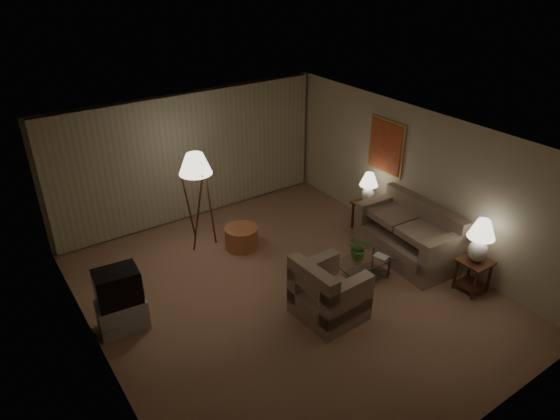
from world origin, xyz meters
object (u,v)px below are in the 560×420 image
at_px(table_lamp_far, 369,185).
at_px(vase, 358,260).
at_px(coffee_table, 363,267).
at_px(crt_tv, 117,287).
at_px(armchair, 329,294).
at_px(table_lamp_near, 481,237).
at_px(side_table_near, 473,270).
at_px(ottoman, 241,238).
at_px(tv_cabinet, 123,314).
at_px(floor_lamp, 198,198).
at_px(sofa, 407,238).
at_px(side_table_far, 366,211).

bearing_deg(table_lamp_far, vase, -137.61).
xyz_separation_m(coffee_table, crt_tv, (-3.87, 1.19, 0.50)).
relative_size(armchair, table_lamp_near, 1.38).
distance_m(side_table_near, ottoman, 4.24).
relative_size(crt_tv, ottoman, 1.05).
xyz_separation_m(coffee_table, tv_cabinet, (-3.87, 1.19, -0.03)).
distance_m(side_table_near, crt_tv, 5.76).
distance_m(tv_cabinet, floor_lamp, 2.71).
height_order(table_lamp_far, crt_tv, table_lamp_far).
distance_m(tv_cabinet, crt_tv, 0.52).
bearing_deg(crt_tv, table_lamp_far, 7.38).
bearing_deg(coffee_table, table_lamp_far, 45.45).
height_order(table_lamp_near, table_lamp_far, table_lamp_near).
xyz_separation_m(coffee_table, ottoman, (-1.18, 2.16, -0.06)).
bearing_deg(table_lamp_far, floor_lamp, 155.91).
relative_size(table_lamp_near, coffee_table, 0.77).
bearing_deg(sofa, side_table_near, 10.52).
relative_size(crt_tv, vase, 5.00).
xyz_separation_m(tv_cabinet, crt_tv, (0.00, 0.00, 0.52)).
distance_m(sofa, crt_tv, 5.18).
bearing_deg(sofa, armchair, -74.00).
height_order(sofa, vase, sofa).
xyz_separation_m(side_table_far, coffee_table, (-1.33, -1.35, -0.13)).
bearing_deg(ottoman, crt_tv, -160.15).
relative_size(coffee_table, floor_lamp, 0.53).
distance_m(armchair, table_lamp_near, 2.64).
xyz_separation_m(tv_cabinet, vase, (3.72, -1.19, 0.23)).
bearing_deg(tv_cabinet, ottoman, 25.48).
height_order(side_table_near, crt_tv, crt_tv).
height_order(sofa, table_lamp_far, table_lamp_far).
height_order(side_table_far, vase, side_table_far).
distance_m(sofa, side_table_far, 1.26).
xyz_separation_m(coffee_table, floor_lamp, (-1.77, 2.73, 0.72)).
xyz_separation_m(sofa, tv_cabinet, (-5.05, 1.09, -0.18)).
distance_m(crt_tv, ottoman, 2.91).
bearing_deg(sofa, tv_cabinet, -98.01).
bearing_deg(crt_tv, ottoman, 25.48).
distance_m(coffee_table, floor_lamp, 3.34).
bearing_deg(armchair, sofa, -80.86).
height_order(sofa, tv_cabinet, sofa).
bearing_deg(sofa, coffee_table, -80.97).
height_order(sofa, ottoman, sofa).
relative_size(side_table_far, floor_lamp, 0.32).
bearing_deg(vase, side_table_near, -40.20).
bearing_deg(tv_cabinet, floor_lamp, 41.91).
distance_m(sofa, vase, 1.33).
height_order(crt_tv, ottoman, crt_tv).
xyz_separation_m(side_table_near, crt_tv, (-5.20, 2.44, 0.37)).
height_order(sofa, side_table_near, sofa).
xyz_separation_m(crt_tv, floor_lamp, (2.10, 1.54, 0.22)).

